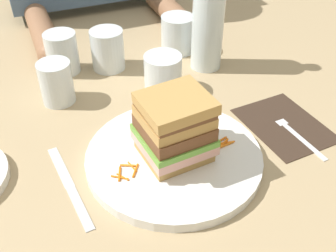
% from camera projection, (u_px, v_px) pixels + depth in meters
% --- Properties ---
extents(ground_plane, '(3.00, 3.00, 0.00)m').
position_uv_depth(ground_plane, '(170.00, 163.00, 0.70)').
color(ground_plane, tan).
extents(main_plate, '(0.30, 0.30, 0.02)m').
position_uv_depth(main_plate, '(175.00, 159.00, 0.69)').
color(main_plate, white).
rests_on(main_plate, ground_plane).
extents(sandwich, '(0.12, 0.12, 0.12)m').
position_uv_depth(sandwich, '(175.00, 128.00, 0.65)').
color(sandwich, tan).
rests_on(sandwich, main_plate).
extents(carrot_shred_0, '(0.01, 0.03, 0.00)m').
position_uv_depth(carrot_shred_0, '(132.00, 167.00, 0.66)').
color(carrot_shred_0, orange).
rests_on(carrot_shred_0, main_plate).
extents(carrot_shred_1, '(0.02, 0.01, 0.00)m').
position_uv_depth(carrot_shred_1, '(128.00, 165.00, 0.66)').
color(carrot_shred_1, orange).
rests_on(carrot_shred_1, main_plate).
extents(carrot_shred_2, '(0.01, 0.03, 0.00)m').
position_uv_depth(carrot_shred_2, '(120.00, 174.00, 0.65)').
color(carrot_shred_2, orange).
rests_on(carrot_shred_2, main_plate).
extents(carrot_shred_3, '(0.02, 0.03, 0.00)m').
position_uv_depth(carrot_shred_3, '(135.00, 171.00, 0.65)').
color(carrot_shred_3, orange).
rests_on(carrot_shred_3, main_plate).
extents(carrot_shred_4, '(0.03, 0.02, 0.00)m').
position_uv_depth(carrot_shred_4, '(120.00, 178.00, 0.64)').
color(carrot_shred_4, orange).
rests_on(carrot_shred_4, main_plate).
extents(carrot_shred_5, '(0.02, 0.02, 0.00)m').
position_uv_depth(carrot_shred_5, '(123.00, 177.00, 0.64)').
color(carrot_shred_5, orange).
rests_on(carrot_shred_5, main_plate).
extents(carrot_shred_6, '(0.03, 0.02, 0.00)m').
position_uv_depth(carrot_shred_6, '(224.00, 143.00, 0.71)').
color(carrot_shred_6, orange).
rests_on(carrot_shred_6, main_plate).
extents(carrot_shred_7, '(0.02, 0.03, 0.00)m').
position_uv_depth(carrot_shred_7, '(208.00, 135.00, 0.72)').
color(carrot_shred_7, orange).
rests_on(carrot_shred_7, main_plate).
extents(carrot_shred_8, '(0.02, 0.01, 0.00)m').
position_uv_depth(carrot_shred_8, '(222.00, 140.00, 0.71)').
color(carrot_shred_8, orange).
rests_on(carrot_shred_8, main_plate).
extents(carrot_shred_9, '(0.03, 0.01, 0.00)m').
position_uv_depth(carrot_shred_9, '(226.00, 143.00, 0.71)').
color(carrot_shred_9, orange).
rests_on(carrot_shred_9, main_plate).
extents(carrot_shred_10, '(0.03, 0.01, 0.00)m').
position_uv_depth(carrot_shred_10, '(225.00, 145.00, 0.70)').
color(carrot_shred_10, orange).
rests_on(carrot_shred_10, main_plate).
extents(carrot_shred_11, '(0.03, 0.01, 0.00)m').
position_uv_depth(carrot_shred_11, '(212.00, 142.00, 0.71)').
color(carrot_shred_11, orange).
rests_on(carrot_shred_11, main_plate).
extents(carrot_shred_12, '(0.03, 0.02, 0.00)m').
position_uv_depth(carrot_shred_12, '(221.00, 146.00, 0.70)').
color(carrot_shred_12, orange).
rests_on(carrot_shred_12, main_plate).
extents(carrot_shred_13, '(0.01, 0.03, 0.00)m').
position_uv_depth(carrot_shred_13, '(209.00, 143.00, 0.71)').
color(carrot_shred_13, orange).
rests_on(carrot_shred_13, main_plate).
extents(napkin_dark, '(0.14, 0.18, 0.00)m').
position_uv_depth(napkin_dark, '(284.00, 125.00, 0.78)').
color(napkin_dark, '#38281E').
rests_on(napkin_dark, ground_plane).
extents(fork, '(0.03, 0.17, 0.00)m').
position_uv_depth(fork, '(293.00, 130.00, 0.76)').
color(fork, silver).
rests_on(fork, napkin_dark).
extents(knife, '(0.04, 0.20, 0.00)m').
position_uv_depth(knife, '(70.00, 188.00, 0.65)').
color(knife, silver).
rests_on(knife, ground_plane).
extents(juice_glass, '(0.08, 0.08, 0.08)m').
position_uv_depth(juice_glass, '(163.00, 75.00, 0.85)').
color(juice_glass, white).
rests_on(juice_glass, ground_plane).
extents(water_bottle, '(0.07, 0.07, 0.30)m').
position_uv_depth(water_bottle, '(209.00, 10.00, 0.87)').
color(water_bottle, silver).
rests_on(water_bottle, ground_plane).
extents(empty_tumbler_0, '(0.07, 0.07, 0.09)m').
position_uv_depth(empty_tumbler_0, '(108.00, 50.00, 0.92)').
color(empty_tumbler_0, silver).
rests_on(empty_tumbler_0, ground_plane).
extents(empty_tumbler_1, '(0.07, 0.07, 0.09)m').
position_uv_depth(empty_tumbler_1, '(56.00, 83.00, 0.81)').
color(empty_tumbler_1, silver).
rests_on(empty_tumbler_1, ground_plane).
extents(empty_tumbler_2, '(0.07, 0.07, 0.09)m').
position_uv_depth(empty_tumbler_2, '(62.00, 53.00, 0.91)').
color(empty_tumbler_2, silver).
rests_on(empty_tumbler_2, ground_plane).
extents(empty_tumbler_3, '(0.08, 0.08, 0.09)m').
position_uv_depth(empty_tumbler_3, '(177.00, 34.00, 0.98)').
color(empty_tumbler_3, silver).
rests_on(empty_tumbler_3, ground_plane).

